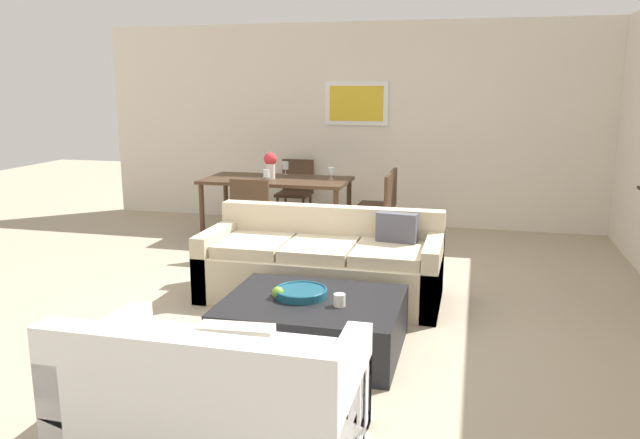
# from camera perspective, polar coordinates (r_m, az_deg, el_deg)

# --- Properties ---
(ground_plane) EXTENTS (18.00, 18.00, 0.00)m
(ground_plane) POSITION_cam_1_polar(r_m,az_deg,el_deg) (5.43, -0.96, -8.18)
(ground_plane) COLOR tan
(back_wall_unit) EXTENTS (8.40, 0.09, 2.70)m
(back_wall_unit) POSITION_cam_1_polar(r_m,az_deg,el_deg) (8.52, 7.18, 8.51)
(back_wall_unit) COLOR silver
(back_wall_unit) RESTS_ON ground
(sofa_beige) EXTENTS (2.11, 0.90, 0.78)m
(sofa_beige) POSITION_cam_1_polar(r_m,az_deg,el_deg) (5.63, 0.26, -4.27)
(sofa_beige) COLOR beige
(sofa_beige) RESTS_ON ground
(loveseat_white) EXTENTS (1.49, 0.90, 0.78)m
(loveseat_white) POSITION_cam_1_polar(r_m,az_deg,el_deg) (3.41, -9.55, -15.90)
(loveseat_white) COLOR white
(loveseat_white) RESTS_ON ground
(coffee_table) EXTENTS (1.27, 1.01, 0.38)m
(coffee_table) POSITION_cam_1_polar(r_m,az_deg,el_deg) (4.59, -0.67, -9.52)
(coffee_table) COLOR black
(coffee_table) RESTS_ON ground
(decorative_bowl) EXTENTS (0.39, 0.39, 0.06)m
(decorative_bowl) POSITION_cam_1_polar(r_m,az_deg,el_deg) (4.58, -1.76, -6.63)
(decorative_bowl) COLOR navy
(decorative_bowl) RESTS_ON coffee_table
(candle_jar) EXTENTS (0.08, 0.08, 0.09)m
(candle_jar) POSITION_cam_1_polar(r_m,az_deg,el_deg) (4.38, 1.79, -7.34)
(candle_jar) COLOR silver
(candle_jar) RESTS_ON coffee_table
(apple_on_coffee_table) EXTENTS (0.09, 0.09, 0.09)m
(apple_on_coffee_table) POSITION_cam_1_polar(r_m,az_deg,el_deg) (4.54, -3.87, -6.67)
(apple_on_coffee_table) COLOR #669E2D
(apple_on_coffee_table) RESTS_ON coffee_table
(dining_table) EXTENTS (1.80, 0.88, 0.75)m
(dining_table) POSITION_cam_1_polar(r_m,az_deg,el_deg) (7.76, -3.98, 3.21)
(dining_table) COLOR #422D1E
(dining_table) RESTS_ON ground
(dining_chair_foot) EXTENTS (0.44, 0.44, 0.88)m
(dining_chair_foot) POSITION_cam_1_polar(r_m,az_deg,el_deg) (7.01, -6.09, 0.74)
(dining_chair_foot) COLOR #422D1E
(dining_chair_foot) RESTS_ON ground
(dining_chair_right_near) EXTENTS (0.44, 0.44, 0.88)m
(dining_chair_right_near) POSITION_cam_1_polar(r_m,az_deg,el_deg) (7.31, 5.35, 1.23)
(dining_chair_right_near) COLOR #422D1E
(dining_chair_right_near) RESTS_ON ground
(dining_chair_head) EXTENTS (0.44, 0.44, 0.88)m
(dining_chair_head) POSITION_cam_1_polar(r_m,az_deg,el_deg) (8.59, -2.22, 2.93)
(dining_chair_head) COLOR #422D1E
(dining_chair_head) RESTS_ON ground
(dining_chair_right_far) EXTENTS (0.44, 0.44, 0.88)m
(dining_chair_right_far) POSITION_cam_1_polar(r_m,az_deg,el_deg) (7.69, 5.80, 1.78)
(dining_chair_right_far) COLOR #422D1E
(dining_chair_right_far) RESTS_ON ground
(wine_glass_head) EXTENTS (0.08, 0.08, 0.17)m
(wine_glass_head) POSITION_cam_1_polar(r_m,az_deg,el_deg) (8.10, -3.16, 4.92)
(wine_glass_head) COLOR silver
(wine_glass_head) RESTS_ON dining_table
(wine_glass_foot) EXTENTS (0.08, 0.08, 0.16)m
(wine_glass_foot) POSITION_cam_1_polar(r_m,az_deg,el_deg) (7.38, -4.91, 4.17)
(wine_glass_foot) COLOR silver
(wine_glass_foot) RESTS_ON dining_table
(wine_glass_right_far) EXTENTS (0.08, 0.08, 0.15)m
(wine_glass_right_far) POSITION_cam_1_polar(r_m,az_deg,el_deg) (7.66, 1.04, 4.43)
(wine_glass_right_far) COLOR silver
(wine_glass_right_far) RESTS_ON dining_table
(centerpiece_vase) EXTENTS (0.16, 0.16, 0.33)m
(centerpiece_vase) POSITION_cam_1_polar(r_m,az_deg,el_deg) (7.71, -4.54, 5.12)
(centerpiece_vase) COLOR silver
(centerpiece_vase) RESTS_ON dining_table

